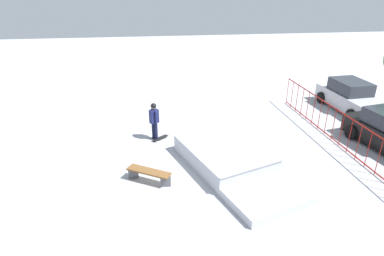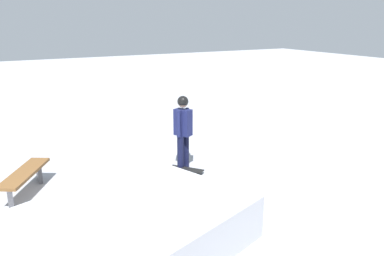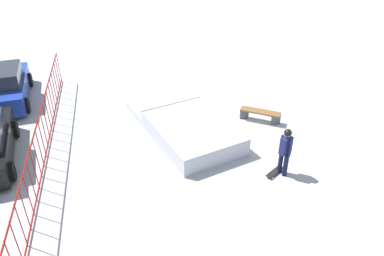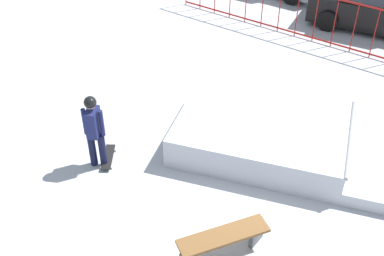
{
  "view_description": "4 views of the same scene",
  "coord_description": "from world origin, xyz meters",
  "px_view_note": "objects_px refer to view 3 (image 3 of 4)",
  "views": [
    {
      "loc": [
        10.94,
        -2.07,
        6.71
      ],
      "look_at": [
        -1.51,
        -0.5,
        0.9
      ],
      "focal_mm": 31.06,
      "sensor_mm": 36.0,
      "label": 1
    },
    {
      "loc": [
        1.49,
        5.57,
        3.39
      ],
      "look_at": [
        -2.6,
        -1.91,
        1.0
      ],
      "focal_mm": 36.8,
      "sensor_mm": 36.0,
      "label": 2
    },
    {
      "loc": [
        -11.68,
        2.35,
        7.87
      ],
      "look_at": [
        -0.13,
        0.6,
        0.6
      ],
      "focal_mm": 35.22,
      "sensor_mm": 36.0,
      "label": 3
    },
    {
      "loc": [
        3.84,
        -6.95,
        6.97
      ],
      "look_at": [
        -0.96,
        -0.77,
        0.9
      ],
      "focal_mm": 45.86,
      "sensor_mm": 36.0,
      "label": 4
    }
  ],
  "objects_px": {
    "skate_ramp": "(187,128)",
    "skateboard": "(275,172)",
    "park_bench": "(260,114)",
    "skater": "(285,149)",
    "parked_car_blue": "(5,86)"
  },
  "relations": [
    {
      "from": "skater",
      "to": "skateboard",
      "type": "height_order",
      "value": "skater"
    },
    {
      "from": "parked_car_blue",
      "to": "park_bench",
      "type": "bearing_deg",
      "value": -116.67
    },
    {
      "from": "skateboard",
      "to": "park_bench",
      "type": "relative_size",
      "value": 0.48
    },
    {
      "from": "skate_ramp",
      "to": "skateboard",
      "type": "bearing_deg",
      "value": -157.52
    },
    {
      "from": "skate_ramp",
      "to": "skater",
      "type": "relative_size",
      "value": 3.46
    },
    {
      "from": "skate_ramp",
      "to": "skateboard",
      "type": "height_order",
      "value": "skate_ramp"
    },
    {
      "from": "skater",
      "to": "skateboard",
      "type": "relative_size",
      "value": 2.28
    },
    {
      "from": "skateboard",
      "to": "parked_car_blue",
      "type": "bearing_deg",
      "value": 108.89
    },
    {
      "from": "parked_car_blue",
      "to": "skateboard",
      "type": "bearing_deg",
      "value": -132.72
    },
    {
      "from": "park_bench",
      "to": "parked_car_blue",
      "type": "distance_m",
      "value": 11.07
    },
    {
      "from": "skate_ramp",
      "to": "skater",
      "type": "height_order",
      "value": "skater"
    },
    {
      "from": "skate_ramp",
      "to": "parked_car_blue",
      "type": "xyz_separation_m",
      "value": [
        3.92,
        7.48,
        0.41
      ]
    },
    {
      "from": "skateboard",
      "to": "park_bench",
      "type": "distance_m",
      "value": 3.39
    },
    {
      "from": "skate_ramp",
      "to": "parked_car_blue",
      "type": "bearing_deg",
      "value": 42.42
    },
    {
      "from": "skater",
      "to": "parked_car_blue",
      "type": "height_order",
      "value": "skater"
    }
  ]
}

